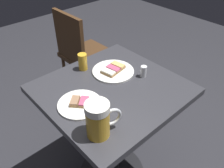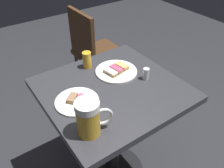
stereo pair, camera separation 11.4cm
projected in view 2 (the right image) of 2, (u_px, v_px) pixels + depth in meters
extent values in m
cylinder|color=black|center=(112.00, 137.00, 1.38)|extent=(0.09, 0.09, 0.72)
cube|color=#333338|center=(112.00, 90.00, 1.17)|extent=(0.68, 0.64, 0.04)
cylinder|color=white|center=(116.00, 71.00, 1.26)|extent=(0.23, 0.23, 0.01)
cube|color=#9E7547|center=(122.00, 67.00, 1.28)|extent=(0.05, 0.09, 0.01)
cube|color=#E5B266|center=(122.00, 65.00, 1.27)|extent=(0.05, 0.08, 0.01)
cube|color=#9E7547|center=(116.00, 70.00, 1.25)|extent=(0.05, 0.09, 0.01)
cube|color=#BC4C70|center=(116.00, 68.00, 1.25)|extent=(0.05, 0.08, 0.01)
cube|color=#9E7547|center=(111.00, 73.00, 1.23)|extent=(0.05, 0.09, 0.01)
cube|color=white|center=(111.00, 71.00, 1.22)|extent=(0.05, 0.08, 0.01)
cylinder|color=white|center=(77.00, 101.00, 1.06)|extent=(0.20, 0.20, 0.01)
cube|color=#9E7547|center=(81.00, 100.00, 1.05)|extent=(0.07, 0.07, 0.01)
cube|color=#BC4C70|center=(81.00, 98.00, 1.05)|extent=(0.07, 0.07, 0.01)
cube|color=#9E7547|center=(72.00, 99.00, 1.06)|extent=(0.07, 0.07, 0.01)
cube|color=#997051|center=(72.00, 97.00, 1.05)|extent=(0.07, 0.07, 0.01)
cylinder|color=gold|center=(88.00, 121.00, 0.89)|extent=(0.09, 0.09, 0.13)
cylinder|color=white|center=(87.00, 106.00, 0.84)|extent=(0.09, 0.09, 0.03)
torus|color=silver|center=(103.00, 117.00, 0.90)|extent=(0.08, 0.04, 0.08)
cylinder|color=gold|center=(87.00, 60.00, 1.27)|extent=(0.05, 0.05, 0.09)
cylinder|color=silver|center=(146.00, 74.00, 1.19)|extent=(0.03, 0.03, 0.06)
cylinder|color=#472D19|center=(125.00, 78.00, 2.13)|extent=(0.03, 0.03, 0.44)
cylinder|color=#472D19|center=(105.00, 63.00, 2.34)|extent=(0.03, 0.03, 0.44)
cylinder|color=#472D19|center=(96.00, 91.00, 1.98)|extent=(0.03, 0.03, 0.44)
cylinder|color=#472D19|center=(78.00, 74.00, 2.18)|extent=(0.03, 0.03, 0.44)
cube|color=#472D19|center=(100.00, 54.00, 2.01)|extent=(0.39, 0.39, 0.04)
cube|color=#472D19|center=(82.00, 36.00, 1.80)|extent=(0.04, 0.34, 0.39)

